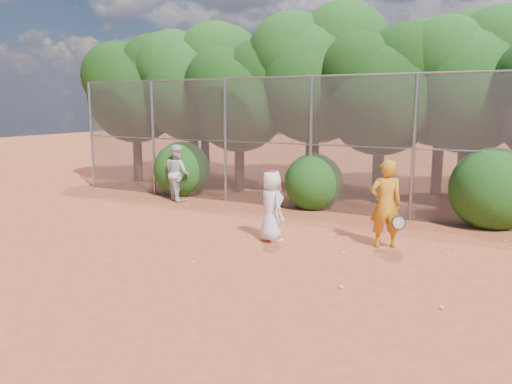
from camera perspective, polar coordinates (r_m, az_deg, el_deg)
The scene contains 23 objects.
ground at distance 9.73m, azimuth -1.72°, elevation -9.16°, with size 80.00×80.00×0.00m, color #AD4827.
fence_back at distance 14.79m, azimuth 9.46°, elevation 5.45°, with size 20.05×0.09×4.03m.
tree_0 at distance 21.29m, azimuth -13.49°, elevation 11.73°, with size 4.38×3.81×6.00m.
tree_1 at distance 20.15m, azimuth -7.06°, elevation 12.70°, with size 4.64×4.03×6.35m.
tree_2 at distance 18.20m, azimuth -1.75°, elevation 11.24°, with size 3.99×3.47×5.47m.
tree_3 at distance 18.07m, azimuth 7.02°, elevation 13.76°, with size 4.89×4.26×6.70m.
tree_4 at distance 16.71m, azimuth 14.37°, elevation 11.64°, with size 4.19×3.64×5.73m.
tree_5 at distance 17.11m, azimuth 23.42°, elevation 12.07°, with size 4.51×3.92×6.17m.
tree_9 at distance 22.62m, azimuth -5.77°, elevation 12.87°, with size 4.83×4.20×6.62m.
tree_10 at distance 20.50m, azimuth 6.63°, elevation 13.96°, with size 5.15×4.48×7.06m.
tree_11 at distance 18.81m, azimuth 20.78°, elevation 12.34°, with size 4.64×4.03×6.35m.
bush_0 at distance 17.90m, azimuth -8.48°, elevation 2.86°, with size 2.00×2.00×2.00m, color #154411.
bush_1 at distance 15.49m, azimuth 6.60°, elevation 1.43°, with size 1.80×1.80×1.80m, color #154411.
bush_2 at distance 14.44m, azimuth 25.41°, elevation 0.70°, with size 2.20×2.20×2.20m, color #154411.
player_yellow at distance 11.50m, azimuth 14.60°, elevation -1.35°, with size 0.94×0.77×1.99m.
player_teen at distance 11.69m, azimuth 1.80°, elevation -1.59°, with size 0.98×0.92×1.70m.
player_white at distance 16.84m, azimuth -8.98°, elevation 2.20°, with size 1.14×1.06×1.88m.
ball_0 at distance 11.01m, azimuth 9.95°, elevation -6.83°, with size 0.07×0.07×0.07m, color yellow.
ball_1 at distance 11.55m, azimuth 21.04°, elevation -6.56°, with size 0.07×0.07×0.07m, color yellow.
ball_2 at distance 9.03m, azimuth 9.69°, elevation -10.62°, with size 0.07×0.07×0.07m, color yellow.
ball_3 at distance 8.59m, azimuth 20.44°, elevation -12.25°, with size 0.07×0.07×0.07m, color yellow.
ball_4 at distance 10.29m, azimuth -7.22°, elevation -7.97°, with size 0.07×0.07×0.07m, color yellow.
ball_5 at distance 13.09m, azimuth 26.54°, elevation -5.04°, with size 0.07×0.07×0.07m, color yellow.
Camera 1 is at (4.56, -7.98, 3.20)m, focal length 35.00 mm.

